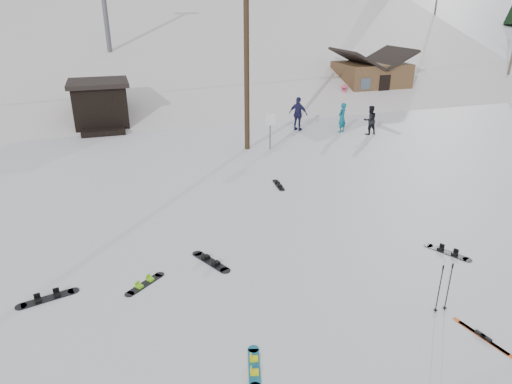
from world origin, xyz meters
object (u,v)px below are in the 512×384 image
object	(u,v)px
hero_snowboard	(254,367)
hero_skis	(483,337)
utility_pole	(247,54)
cabin	(370,79)

from	to	relation	value
hero_snowboard	hero_skis	size ratio (longest dim) A/B	0.81
utility_pole	hero_skis	size ratio (longest dim) A/B	5.81
hero_skis	cabin	bearing A→B (deg)	53.31
cabin	hero_snowboard	xyz separation A→B (m)	(-17.26, -24.63, -1.46)
cabin	hero_skis	xyz separation A→B (m)	(-12.12, -25.34, -1.46)
cabin	hero_skis	world-z (taller)	cabin
utility_pole	cabin	distance (m)	16.71
cabin	hero_skis	distance (m)	28.13
utility_pole	hero_skis	world-z (taller)	utility_pole
hero_skis	utility_pole	bearing A→B (deg)	82.16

